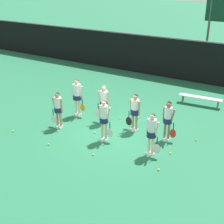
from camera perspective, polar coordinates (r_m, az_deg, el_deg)
name	(u,v)px	position (r m, az deg, el deg)	size (l,w,h in m)	color
ground_plane	(111,132)	(13.49, -0.14, -3.73)	(140.00, 140.00, 0.00)	#216642
fence_windscreen	(182,60)	(20.37, 12.76, 9.34)	(60.00, 0.08, 2.63)	black
bench_courtside	(200,98)	(16.78, 15.86, 2.47)	(2.22, 0.55, 0.44)	#B2B2B7
player_0	(58,107)	(13.73, -9.85, 0.85)	(0.65, 0.36, 1.65)	tan
player_1	(104,117)	(12.42, -1.45, -0.96)	(0.63, 0.34, 1.77)	beige
player_2	(152,131)	(11.50, 7.30, -3.51)	(0.63, 0.36, 1.71)	beige
player_3	(77,94)	(14.78, -6.38, 3.26)	(0.69, 0.41, 1.80)	beige
player_4	(104,101)	(13.98, -1.51, 2.09)	(0.66, 0.38, 1.78)	tan
player_5	(135,109)	(13.28, 4.20, 0.51)	(0.68, 0.39, 1.68)	tan
player_6	(168,118)	(12.65, 10.21, -1.01)	(0.62, 0.35, 1.70)	#8C664C
tennis_ball_0	(93,155)	(11.87, -3.47, -7.80)	(0.07, 0.07, 0.07)	#CCE033
tennis_ball_1	(138,118)	(14.81, 4.83, -1.02)	(0.07, 0.07, 0.07)	#CCE033
tennis_ball_2	(13,131)	(14.19, -17.67, -3.34)	(0.07, 0.07, 0.07)	#CCE033
tennis_ball_3	(118,135)	(13.18, 1.18, -4.31)	(0.07, 0.07, 0.07)	#CCE033
tennis_ball_4	(159,170)	(11.14, 8.52, -10.40)	(0.07, 0.07, 0.07)	#CCE033
tennis_ball_5	(170,153)	(12.14, 10.62, -7.43)	(0.07, 0.07, 0.07)	#CCE033
tennis_ball_6	(120,118)	(14.72, 1.49, -1.12)	(0.07, 0.07, 0.07)	#CCE033
tennis_ball_7	(49,144)	(12.78, -11.53, -5.80)	(0.07, 0.07, 0.07)	#CCE033
tennis_ball_8	(197,140)	(13.29, 15.20, -4.96)	(0.07, 0.07, 0.07)	#CCE033
tennis_ball_9	(58,131)	(13.72, -9.86, -3.47)	(0.06, 0.06, 0.06)	#CCE033
tennis_ball_10	(132,116)	(14.94, 3.67, -0.77)	(0.07, 0.07, 0.07)	#CCE033
tennis_ball_11	(95,132)	(13.44, -3.18, -3.74)	(0.07, 0.07, 0.07)	#CCE033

